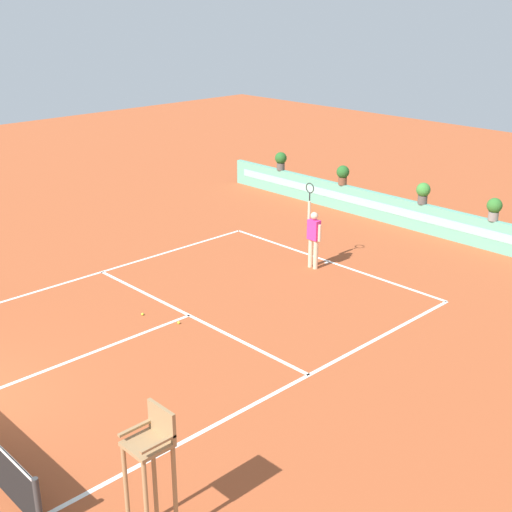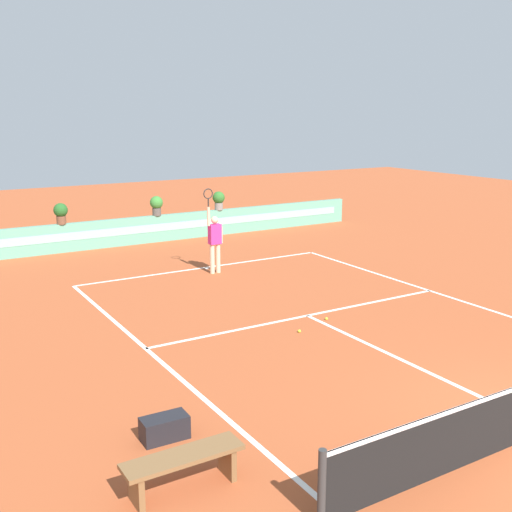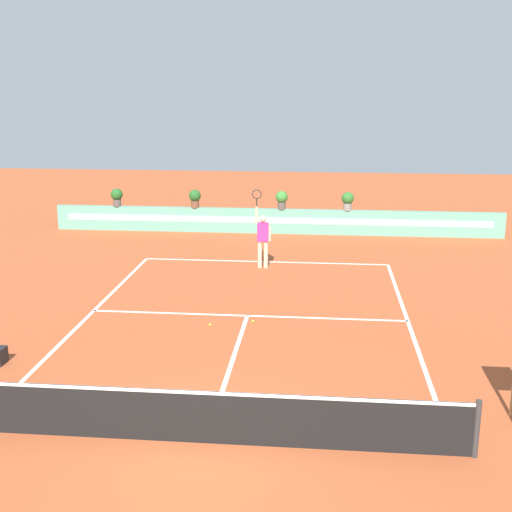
% 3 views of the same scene
% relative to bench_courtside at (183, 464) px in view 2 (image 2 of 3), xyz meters
% --- Properties ---
extents(ground_plane, '(60.00, 60.00, 0.00)m').
position_rel_bench_courtside_xyz_m(ground_plane, '(5.50, 4.50, -0.38)').
color(ground_plane, '#A84C28').
extents(court_lines, '(8.32, 11.94, 0.01)m').
position_rel_bench_courtside_xyz_m(court_lines, '(5.50, 5.22, -0.37)').
color(court_lines, white).
rests_on(court_lines, ground).
extents(back_wall_barrier, '(18.00, 0.21, 1.00)m').
position_rel_bench_courtside_xyz_m(back_wall_barrier, '(5.50, 14.89, 0.12)').
color(back_wall_barrier, '#60A88E').
rests_on(back_wall_barrier, ground).
extents(bench_courtside, '(1.60, 0.44, 0.51)m').
position_rel_bench_courtside_xyz_m(bench_courtside, '(0.00, 0.00, 0.00)').
color(bench_courtside, brown).
rests_on(bench_courtside, ground).
extents(gear_bag, '(0.71, 0.38, 0.36)m').
position_rel_bench_courtside_xyz_m(gear_bag, '(0.29, 1.32, -0.20)').
color(gear_bag, black).
rests_on(gear_bag, ground).
extents(tennis_player, '(0.62, 0.22, 2.58)m').
position_rel_bench_courtside_xyz_m(tennis_player, '(5.47, 9.65, 0.67)').
color(tennis_player, beige).
rests_on(tennis_player, ground).
extents(tennis_ball_near_baseline, '(0.07, 0.07, 0.07)m').
position_rel_bench_courtside_xyz_m(tennis_ball_near_baseline, '(5.69, 4.41, -0.34)').
color(tennis_ball_near_baseline, '#CCE033').
rests_on(tennis_ball_near_baseline, ground).
extents(tennis_ball_mid_court, '(0.07, 0.07, 0.07)m').
position_rel_bench_courtside_xyz_m(tennis_ball_mid_court, '(4.66, 4.04, -0.34)').
color(tennis_ball_mid_court, '#CCE033').
rests_on(tennis_ball_mid_court, ground).
extents(potted_plant_left, '(0.48, 0.48, 0.72)m').
position_rel_bench_courtside_xyz_m(potted_plant_left, '(2.26, 14.89, 1.04)').
color(potted_plant_left, brown).
rests_on(potted_plant_left, back_wall_barrier).
extents(potted_plant_right, '(0.48, 0.48, 0.72)m').
position_rel_bench_courtside_xyz_m(potted_plant_right, '(8.37, 14.89, 1.04)').
color(potted_plant_right, gray).
rests_on(potted_plant_right, back_wall_barrier).
extents(potted_plant_centre, '(0.48, 0.48, 0.72)m').
position_rel_bench_courtside_xyz_m(potted_plant_centre, '(5.76, 14.89, 1.04)').
color(potted_plant_centre, '#514C47').
rests_on(potted_plant_centre, back_wall_barrier).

